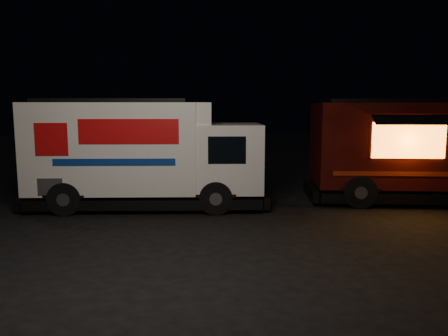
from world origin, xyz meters
The scene contains 3 objects.
ground centered at (0.00, 0.00, 0.00)m, with size 80.00×80.00×0.00m, color black.
white_truck centered at (-1.16, 3.01, 1.64)m, with size 7.26×2.47×3.29m, color white, non-canonical shape.
red_truck centered at (7.48, 2.19, 1.65)m, with size 7.09×2.61×3.30m, color #3E0E0B, non-canonical shape.
Camera 1 is at (-1.30, -10.43, 3.03)m, focal length 35.00 mm.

